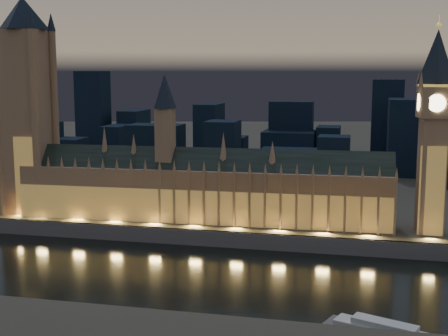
% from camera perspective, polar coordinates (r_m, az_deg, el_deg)
% --- Properties ---
extents(ground_plane, '(2000.00, 2000.00, 0.00)m').
position_cam_1_polar(ground_plane, '(280.08, -3.55, -9.37)').
color(ground_plane, black).
rests_on(ground_plane, ground).
extents(north_bank, '(2000.00, 960.00, 8.00)m').
position_cam_1_polar(north_bank, '(783.27, 7.23, 2.63)').
color(north_bank, '#3E3E2B').
rests_on(north_bank, ground).
extents(embankment_wall, '(2000.00, 2.50, 8.00)m').
position_cam_1_polar(embankment_wall, '(316.81, -1.45, -6.44)').
color(embankment_wall, '#565657').
rests_on(embankment_wall, ground).
extents(palace_of_westminster, '(202.00, 26.58, 78.00)m').
position_cam_1_polar(palace_of_westminster, '(333.84, -2.23, -1.71)').
color(palace_of_westminster, '#966F5B').
rests_on(palace_of_westminster, north_bank).
extents(victoria_tower, '(31.68, 31.68, 131.94)m').
position_cam_1_polar(victoria_tower, '(367.69, -17.61, 6.28)').
color(victoria_tower, '#966F5B').
rests_on(victoria_tower, north_bank).
extents(elizabeth_tower, '(18.00, 18.00, 105.83)m').
position_cam_1_polar(elizabeth_tower, '(319.36, 18.68, 4.69)').
color(elizabeth_tower, '#966F5B').
rests_on(elizabeth_tower, north_bank).
extents(river_boat, '(42.11, 24.11, 4.50)m').
position_cam_1_polar(river_boat, '(222.66, 14.46, -14.13)').
color(river_boat, '#565657').
rests_on(river_boat, ground).
extents(city_backdrop, '(472.41, 215.63, 79.75)m').
position_cam_1_polar(city_backdrop, '(506.06, 8.04, 2.33)').
color(city_backdrop, black).
rests_on(city_backdrop, north_bank).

